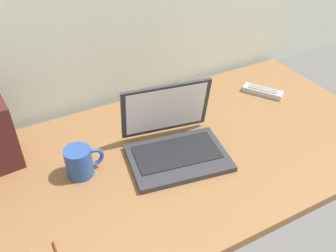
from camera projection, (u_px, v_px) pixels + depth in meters
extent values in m
cube|color=brown|center=(163.00, 161.00, 1.20)|extent=(1.60, 0.76, 0.03)
cube|color=#2D2D33|center=(178.00, 158.00, 1.17)|extent=(0.34, 0.27, 0.02)
cube|color=black|center=(177.00, 152.00, 1.18)|extent=(0.29, 0.18, 0.00)
cube|color=#2D2D33|center=(166.00, 109.00, 1.21)|extent=(0.30, 0.10, 0.20)
cube|color=white|center=(166.00, 109.00, 1.20)|extent=(0.27, 0.08, 0.17)
cylinder|color=#26478C|center=(79.00, 162.00, 1.10)|extent=(0.08, 0.08, 0.09)
torus|color=#26478C|center=(94.00, 157.00, 1.12)|extent=(0.06, 0.01, 0.06)
cylinder|color=brown|center=(77.00, 152.00, 1.08)|extent=(0.07, 0.07, 0.00)
cube|color=#B7B7B7|center=(263.00, 92.00, 1.50)|extent=(0.13, 0.16, 0.02)
cube|color=slate|center=(263.00, 89.00, 1.49)|extent=(0.09, 0.12, 0.00)
cube|color=#591E19|center=(56.00, 251.00, 0.90)|extent=(0.00, 0.06, 0.00)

